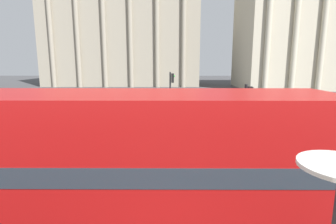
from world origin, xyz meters
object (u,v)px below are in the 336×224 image
object	(u,v)px
plaza_building_left	(123,24)
pedestrian_white	(156,138)
double_decker_bus	(113,164)
traffic_light_near	(246,115)
plaza_building_right	(301,27)
traffic_light_mid	(171,91)
pedestrian_black	(148,97)

from	to	relation	value
plaza_building_left	pedestrian_white	bearing A→B (deg)	-78.51
double_decker_bus	traffic_light_near	size ratio (longest dim) A/B	2.81
double_decker_bus	pedestrian_white	world-z (taller)	double_decker_bus
plaza_building_left	pedestrian_white	size ratio (longest dim) A/B	19.20
plaza_building_right	traffic_light_mid	world-z (taller)	plaza_building_right
plaza_building_left	traffic_light_near	world-z (taller)	plaza_building_left
plaza_building_left	pedestrian_black	bearing A→B (deg)	-75.42
double_decker_bus	pedestrian_white	xyz separation A→B (m)	(0.73, 6.70, -1.27)
traffic_light_mid	pedestrian_black	size ratio (longest dim) A/B	2.54
traffic_light_near	pedestrian_black	world-z (taller)	traffic_light_near
traffic_light_near	pedestrian_white	xyz separation A→B (m)	(-4.04, 1.61, -1.52)
traffic_light_near	traffic_light_mid	world-z (taller)	traffic_light_mid
plaza_building_right	pedestrian_white	distance (m)	47.36
plaza_building_left	plaza_building_right	bearing A→B (deg)	-13.32
double_decker_bus	pedestrian_black	distance (m)	24.15
double_decker_bus	pedestrian_white	distance (m)	6.86
plaza_building_left	pedestrian_black	size ratio (longest dim) A/B	20.51
traffic_light_mid	plaza_building_left	bearing A→B (deg)	104.57
double_decker_bus	traffic_light_mid	distance (m)	13.91
plaza_building_left	plaza_building_right	size ratio (longest dim) A/B	1.44
plaza_building_right	double_decker_bus	bearing A→B (deg)	-120.06
traffic_light_mid	pedestrian_white	world-z (taller)	traffic_light_mid
plaza_building_right	traffic_light_mid	distance (m)	40.90
double_decker_bus	pedestrian_white	size ratio (longest dim) A/B	6.29
double_decker_bus	plaza_building_left	xyz separation A→B (m)	(-8.79, 53.52, 10.94)
double_decker_bus	pedestrian_black	bearing A→B (deg)	86.55
pedestrian_black	pedestrian_white	world-z (taller)	pedestrian_white
traffic_light_mid	pedestrian_black	xyz separation A→B (m)	(-2.66, 10.27, -1.73)
traffic_light_near	pedestrian_black	size ratio (longest dim) A/B	2.39
plaza_building_right	pedestrian_white	bearing A→B (deg)	-123.45
plaza_building_left	double_decker_bus	bearing A→B (deg)	-80.67
plaza_building_right	pedestrian_white	world-z (taller)	plaza_building_right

